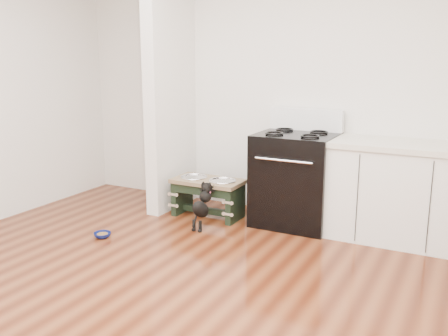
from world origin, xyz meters
TOP-DOWN VIEW (x-y plane):
  - ground at (0.00, 0.00)m, footprint 5.00×5.00m
  - room_shell at (0.00, 0.00)m, footprint 5.00×5.00m
  - partition_wall at (-1.18, 2.10)m, footprint 0.15×0.80m
  - oven_range at (0.25, 2.16)m, footprint 0.76×0.69m
  - cabinet_run at (1.23, 2.18)m, footprint 1.24×0.64m
  - dog_feeder at (-0.64, 1.95)m, footprint 0.74×0.39m
  - puppy at (-0.51, 1.61)m, footprint 0.13×0.38m
  - floor_bowl at (-1.20, 0.94)m, footprint 0.21×0.21m

SIDE VIEW (x-z plane):
  - ground at x=0.00m, z-range 0.00..0.00m
  - floor_bowl at x=-1.20m, z-range 0.00..0.05m
  - puppy at x=-0.51m, z-range 0.02..0.47m
  - dog_feeder at x=-0.64m, z-range 0.08..0.50m
  - cabinet_run at x=1.23m, z-range 0.00..0.91m
  - oven_range at x=0.25m, z-range -0.09..1.05m
  - partition_wall at x=-1.18m, z-range 0.00..2.70m
  - room_shell at x=0.00m, z-range -0.88..4.12m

